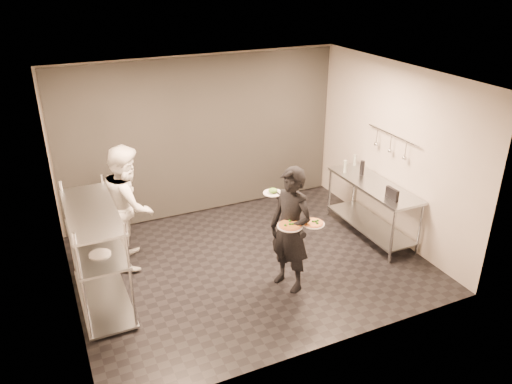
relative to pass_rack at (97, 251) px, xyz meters
name	(u,v)px	position (x,y,z in m)	size (l,w,h in m)	color
room_shell	(220,152)	(2.15, 1.18, 0.63)	(5.00, 4.00, 2.80)	black
pass_rack	(97,251)	(0.00, 0.00, 0.00)	(0.60, 1.60, 1.50)	#AFB2B6
prep_counter	(372,200)	(4.33, 0.00, -0.14)	(0.60, 1.80, 0.92)	#AFB2B6
utensil_rail	(391,144)	(4.58, 0.00, 0.78)	(0.07, 1.20, 0.31)	#AFB2B6
waiter	(291,230)	(2.42, -0.73, 0.12)	(0.65, 0.42, 1.77)	black
chef	(129,205)	(0.60, 0.87, 0.15)	(0.89, 0.70, 1.84)	silver
pizza_plate_near	(290,225)	(2.32, -0.89, 0.30)	(0.34, 0.34, 0.05)	silver
pizza_plate_far	(313,223)	(2.62, -0.98, 0.31)	(0.29, 0.29, 0.05)	silver
salad_plate	(273,192)	(2.32, -0.38, 0.56)	(0.27, 0.27, 0.07)	silver
pos_monitor	(392,194)	(4.21, -0.58, 0.24)	(0.05, 0.25, 0.18)	black
bottle_green	(345,166)	(4.17, 0.59, 0.26)	(0.06, 0.06, 0.21)	gray
bottle_clear	(355,160)	(4.51, 0.80, 0.25)	(0.06, 0.06, 0.19)	gray
bottle_dark	(362,168)	(4.36, 0.39, 0.27)	(0.07, 0.07, 0.25)	black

